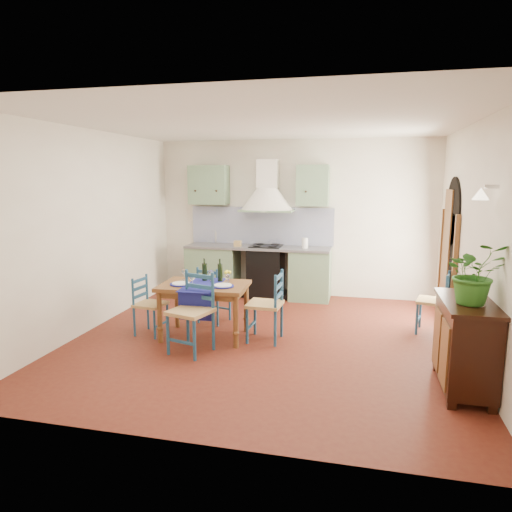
# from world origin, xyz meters

# --- Properties ---
(floor) EXTENTS (5.00, 5.00, 0.00)m
(floor) POSITION_xyz_m (0.00, 0.00, 0.00)
(floor) COLOR #4E1710
(floor) RESTS_ON ground
(back_wall) EXTENTS (5.00, 0.96, 2.80)m
(back_wall) POSITION_xyz_m (-0.47, 2.29, 1.05)
(back_wall) COLOR silver
(back_wall) RESTS_ON ground
(right_wall) EXTENTS (0.26, 5.00, 2.80)m
(right_wall) POSITION_xyz_m (2.50, 0.28, 1.34)
(right_wall) COLOR silver
(right_wall) RESTS_ON ground
(left_wall) EXTENTS (0.04, 5.00, 2.80)m
(left_wall) POSITION_xyz_m (-2.50, 0.00, 1.40)
(left_wall) COLOR silver
(left_wall) RESTS_ON ground
(ceiling) EXTENTS (5.00, 5.00, 0.01)m
(ceiling) POSITION_xyz_m (0.00, 0.00, 2.80)
(ceiling) COLOR silver
(ceiling) RESTS_ON back_wall
(dining_table) EXTENTS (1.18, 0.90, 1.05)m
(dining_table) POSITION_xyz_m (-0.81, -0.09, 0.65)
(dining_table) COLOR brown
(dining_table) RESTS_ON ground
(chair_near) EXTENTS (0.57, 0.57, 0.99)m
(chair_near) POSITION_xyz_m (-0.78, -0.61, 0.51)
(chair_near) COLOR navy
(chair_near) RESTS_ON ground
(chair_far) EXTENTS (0.49, 0.49, 0.85)m
(chair_far) POSITION_xyz_m (-0.91, 0.55, 0.44)
(chair_far) COLOR navy
(chair_far) RESTS_ON ground
(chair_left) EXTENTS (0.42, 0.42, 0.80)m
(chair_left) POSITION_xyz_m (-1.60, -0.14, 0.42)
(chair_left) COLOR navy
(chair_left) RESTS_ON ground
(chair_right) EXTENTS (0.46, 0.46, 0.94)m
(chair_right) POSITION_xyz_m (0.03, -0.03, 0.48)
(chair_right) COLOR navy
(chair_right) RESTS_ON ground
(chair_spare) EXTENTS (0.49, 0.49, 0.87)m
(chair_spare) POSITION_xyz_m (2.23, 0.78, 0.45)
(chair_spare) COLOR navy
(chair_spare) RESTS_ON ground
(sideboard) EXTENTS (0.50, 1.05, 0.94)m
(sideboard) POSITION_xyz_m (2.26, -0.96, 0.51)
(sideboard) COLOR black
(sideboard) RESTS_ON ground
(potted_plant) EXTENTS (0.61, 0.55, 0.61)m
(potted_plant) POSITION_xyz_m (2.28, -1.07, 1.24)
(potted_plant) COLOR #28651E
(potted_plant) RESTS_ON sideboard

